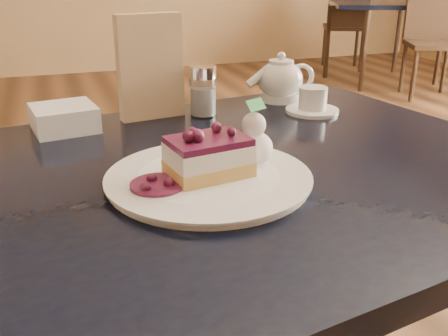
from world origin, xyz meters
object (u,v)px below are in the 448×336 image
object	(u,v)px
bg_table_far_right	(379,74)
dessert_plate	(209,179)
main_table	(196,214)
cheesecake_slice	(208,157)
tea_set	(286,85)

from	to	relation	value
bg_table_far_right	dessert_plate	bearing A→B (deg)	-105.18
main_table	dessert_plate	xyz separation A→B (m)	(0.01, -0.05, 0.08)
cheesecake_slice	tea_set	size ratio (longest dim) A/B	0.55
dessert_plate	cheesecake_slice	bearing A→B (deg)	180.00
bg_table_far_right	cheesecake_slice	bearing A→B (deg)	-105.18
main_table	cheesecake_slice	bearing A→B (deg)	-90.00
dessert_plate	tea_set	world-z (taller)	tea_set
main_table	dessert_plate	bearing A→B (deg)	-90.00
dessert_plate	main_table	bearing A→B (deg)	98.74
tea_set	bg_table_far_right	bearing A→B (deg)	50.36
main_table	cheesecake_slice	world-z (taller)	cheesecake_slice
cheesecake_slice	bg_table_far_right	world-z (taller)	cheesecake_slice
cheesecake_slice	bg_table_far_right	xyz separation A→B (m)	(2.82, 3.41, -0.71)
main_table	bg_table_far_right	world-z (taller)	main_table
cheesecake_slice	tea_set	distance (m)	0.50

